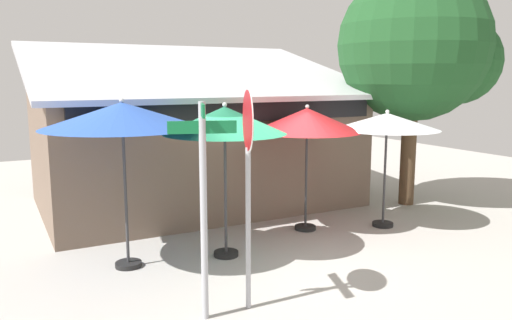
# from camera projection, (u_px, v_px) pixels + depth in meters

# --- Properties ---
(ground_plane) EXTENTS (28.00, 28.00, 0.10)m
(ground_plane) POSITION_uv_depth(u_px,v_px,m) (285.00, 264.00, 8.75)
(ground_plane) COLOR #ADA8A0
(cafe_building) EXTENTS (7.84, 5.27, 4.06)m
(cafe_building) POSITION_uv_depth(u_px,v_px,m) (196.00, 144.00, 12.67)
(cafe_building) COLOR #705B4C
(cafe_building) RESTS_ON ground
(street_sign_post) EXTENTS (0.82, 0.88, 2.85)m
(street_sign_post) POSITION_uv_depth(u_px,v_px,m) (203.00, 188.00, 6.40)
(street_sign_post) COLOR #A8AAB2
(street_sign_post) RESTS_ON ground
(stop_sign) EXTENTS (0.27, 0.81, 3.01)m
(stop_sign) POSITION_uv_depth(u_px,v_px,m) (248.00, 155.00, 6.64)
(stop_sign) COLOR #A8AAB2
(stop_sign) RESTS_ON ground
(patio_umbrella_royal_blue_left) EXTENTS (2.58, 2.58, 2.82)m
(patio_umbrella_royal_blue_left) POSITION_uv_depth(u_px,v_px,m) (122.00, 116.00, 8.09)
(patio_umbrella_royal_blue_left) COLOR black
(patio_umbrella_royal_blue_left) RESTS_ON ground
(patio_umbrella_forest_green_center) EXTENTS (2.14, 2.14, 2.73)m
(patio_umbrella_forest_green_center) POSITION_uv_depth(u_px,v_px,m) (225.00, 121.00, 8.62)
(patio_umbrella_forest_green_center) COLOR black
(patio_umbrella_forest_green_center) RESTS_ON ground
(patio_umbrella_crimson_right) EXTENTS (2.24, 2.24, 2.61)m
(patio_umbrella_crimson_right) POSITION_uv_depth(u_px,v_px,m) (307.00, 121.00, 10.21)
(patio_umbrella_crimson_right) COLOR black
(patio_umbrella_crimson_right) RESTS_ON ground
(patio_umbrella_ivory_far_right) EXTENTS (2.17, 2.17, 2.49)m
(patio_umbrella_ivory_far_right) POSITION_uv_depth(u_px,v_px,m) (387.00, 123.00, 10.46)
(patio_umbrella_ivory_far_right) COLOR black
(patio_umbrella_ivory_far_right) RESTS_ON ground
(shade_tree) EXTENTS (3.87, 3.64, 5.73)m
(shade_tree) POSITION_uv_depth(u_px,v_px,m) (420.00, 49.00, 12.14)
(shade_tree) COLOR brown
(shade_tree) RESTS_ON ground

